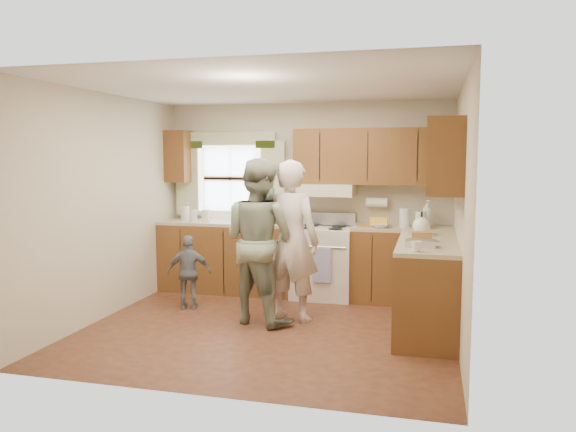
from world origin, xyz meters
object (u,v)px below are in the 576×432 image
(woman_left, at_px, (291,241))
(woman_right, at_px, (259,241))
(stove, at_px, (323,261))
(child, at_px, (189,272))

(woman_left, xyz_separation_m, woman_right, (-0.32, -0.15, 0.01))
(stove, xyz_separation_m, woman_left, (-0.15, -1.08, 0.42))
(stove, height_order, woman_left, woman_left)
(woman_left, bearing_deg, woman_right, 38.63)
(woman_right, relative_size, child, 2.03)
(woman_left, distance_m, woman_right, 0.36)
(child, bearing_deg, woman_right, 148.26)
(woman_left, relative_size, child, 2.01)
(woman_right, bearing_deg, child, 5.46)
(woman_left, height_order, woman_right, woman_right)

